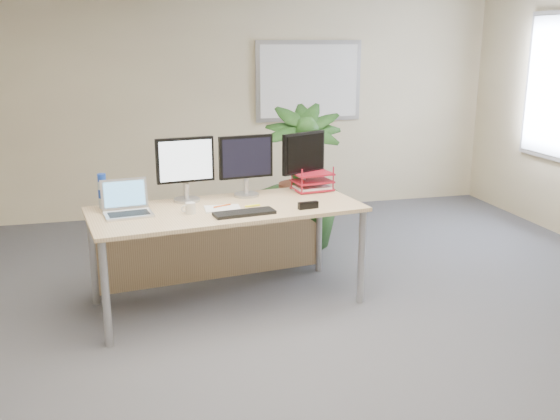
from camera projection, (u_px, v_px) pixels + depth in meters
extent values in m
plane|color=#47474C|center=(307.00, 378.00, 3.86)|extent=(8.00, 8.00, 0.00)
cube|color=#C1AE89|center=(209.00, 100.00, 7.25)|extent=(7.00, 0.04, 2.70)
cube|color=#ADACB1|center=(309.00, 81.00, 7.45)|extent=(1.30, 0.03, 0.95)
cube|color=white|center=(309.00, 81.00, 7.43)|extent=(1.20, 0.01, 0.85)
cube|color=tan|center=(227.00, 209.00, 4.76)|extent=(2.15, 1.14, 0.03)
cube|color=tan|center=(213.00, 243.00, 5.23)|extent=(1.94, 0.29, 0.64)
cylinder|color=#A8A8AD|center=(106.00, 294.00, 4.17)|extent=(0.05, 0.05, 0.76)
cylinder|color=#A8A8AD|center=(362.00, 257.00, 4.88)|extent=(0.05, 0.05, 0.76)
cylinder|color=#A8A8AD|center=(93.00, 259.00, 4.85)|extent=(0.05, 0.05, 0.76)
cylinder|color=#A8A8AD|center=(319.00, 231.00, 5.57)|extent=(0.05, 0.05, 0.76)
imported|color=#183714|center=(300.00, 183.00, 5.73)|extent=(1.04, 1.04, 1.50)
cylinder|color=#A8A8AD|center=(187.00, 200.00, 4.94)|extent=(0.21, 0.21, 0.02)
cylinder|color=#A8A8AD|center=(186.00, 191.00, 4.92)|extent=(0.04, 0.04, 0.12)
cube|color=black|center=(185.00, 160.00, 4.86)|extent=(0.46, 0.10, 0.35)
cube|color=white|center=(186.00, 161.00, 4.83)|extent=(0.41, 0.06, 0.31)
cylinder|color=#A8A8AD|center=(246.00, 195.00, 5.10)|extent=(0.20, 0.20, 0.02)
cylinder|color=#A8A8AD|center=(246.00, 186.00, 5.08)|extent=(0.04, 0.04, 0.12)
cube|color=black|center=(246.00, 157.00, 5.02)|extent=(0.45, 0.10, 0.35)
cube|color=black|center=(247.00, 157.00, 5.00)|extent=(0.40, 0.06, 0.31)
cylinder|color=#A8A8AD|center=(303.00, 189.00, 5.31)|extent=(0.20, 0.20, 0.02)
cylinder|color=#A8A8AD|center=(303.00, 181.00, 5.29)|extent=(0.04, 0.04, 0.12)
cube|color=black|center=(304.00, 153.00, 5.22)|extent=(0.42, 0.23, 0.34)
cube|color=black|center=(306.00, 153.00, 5.21)|extent=(0.36, 0.18, 0.30)
cube|color=silver|center=(129.00, 214.00, 4.53)|extent=(0.37, 0.28, 0.02)
cube|color=black|center=(129.00, 213.00, 4.52)|extent=(0.31, 0.19, 0.00)
cube|color=silver|center=(124.00, 194.00, 4.63)|extent=(0.34, 0.11, 0.22)
cube|color=#5BA7EA|center=(124.00, 194.00, 4.63)|extent=(0.30, 0.08, 0.18)
cube|color=black|center=(244.00, 213.00, 4.56)|extent=(0.47, 0.21, 0.03)
cylinder|color=silver|center=(190.00, 208.00, 4.58)|extent=(0.07, 0.07, 0.08)
torus|color=silver|center=(185.00, 209.00, 4.57)|extent=(0.06, 0.02, 0.06)
cube|color=white|center=(223.00, 209.00, 4.70)|extent=(0.28, 0.21, 0.01)
cylinder|color=orange|center=(222.00, 206.00, 4.74)|extent=(0.14, 0.07, 0.01)
cylinder|color=yellow|center=(253.00, 206.00, 4.78)|extent=(0.12, 0.04, 0.02)
cylinder|color=silver|center=(103.00, 195.00, 4.72)|extent=(0.07, 0.07, 0.21)
cylinder|color=#173BAE|center=(102.00, 177.00, 4.68)|extent=(0.06, 0.06, 0.06)
cylinder|color=#173BAE|center=(103.00, 193.00, 4.71)|extent=(0.07, 0.07, 0.07)
cube|color=maroon|center=(312.00, 189.00, 5.29)|extent=(0.35, 0.28, 0.01)
cube|color=maroon|center=(312.00, 181.00, 5.27)|extent=(0.35, 0.28, 0.01)
cube|color=maroon|center=(312.00, 173.00, 5.25)|extent=(0.35, 0.28, 0.01)
cube|color=white|center=(312.00, 187.00, 5.28)|extent=(0.31, 0.25, 0.02)
cube|color=black|center=(308.00, 205.00, 4.72)|extent=(0.16, 0.06, 0.05)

